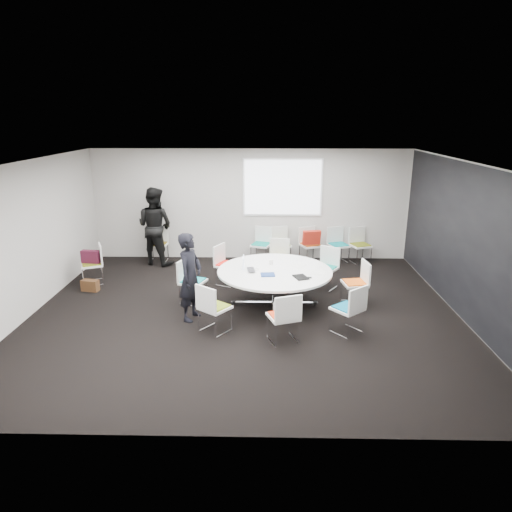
{
  "coord_description": "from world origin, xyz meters",
  "views": [
    {
      "loc": [
        0.38,
        -7.94,
        3.58
      ],
      "look_at": [
        0.2,
        0.4,
        1.0
      ],
      "focal_mm": 32.0,
      "sensor_mm": 36.0,
      "label": 1
    }
  ],
  "objects_px": {
    "chair_back_b": "(281,251)",
    "cup": "(271,262)",
    "chair_ring_a": "(355,292)",
    "chair_person_back": "(158,251)",
    "chair_ring_c": "(278,266)",
    "chair_ring_f": "(215,317)",
    "chair_ring_b": "(325,276)",
    "person_main": "(190,277)",
    "conference_table": "(275,280)",
    "brown_bag": "(90,285)",
    "chair_ring_e": "(193,290)",
    "chair_spare_left": "(93,271)",
    "chair_back_a": "(261,251)",
    "chair_back_d": "(338,252)",
    "chair_back_e": "(360,252)",
    "maroon_bag": "(91,257)",
    "chair_ring_g": "(283,326)",
    "chair_ring_h": "(348,318)",
    "person_back": "(155,226)",
    "chair_back_c": "(310,251)",
    "laptop": "(254,270)",
    "chair_ring_d": "(227,272)"
  },
  "relations": [
    {
      "from": "chair_ring_c",
      "to": "chair_ring_e",
      "type": "xyz_separation_m",
      "value": [
        -1.73,
        -1.52,
        0.0
      ]
    },
    {
      "from": "chair_ring_h",
      "to": "chair_spare_left",
      "type": "distance_m",
      "value": 5.7
    },
    {
      "from": "chair_ring_e",
      "to": "chair_ring_f",
      "type": "height_order",
      "value": "same"
    },
    {
      "from": "chair_back_a",
      "to": "chair_spare_left",
      "type": "bearing_deg",
      "value": 42.76
    },
    {
      "from": "person_main",
      "to": "chair_back_d",
      "type": "bearing_deg",
      "value": -24.19
    },
    {
      "from": "chair_back_a",
      "to": "person_back",
      "type": "distance_m",
      "value": 2.72
    },
    {
      "from": "chair_back_d",
      "to": "chair_back_e",
      "type": "xyz_separation_m",
      "value": [
        0.55,
        -0.0,
        0.0
      ]
    },
    {
      "from": "chair_ring_d",
      "to": "chair_back_e",
      "type": "distance_m",
      "value": 3.62
    },
    {
      "from": "chair_ring_e",
      "to": "chair_spare_left",
      "type": "xyz_separation_m",
      "value": [
        -2.37,
        1.04,
        0.0
      ]
    },
    {
      "from": "chair_ring_c",
      "to": "chair_ring_f",
      "type": "height_order",
      "value": "same"
    },
    {
      "from": "chair_ring_h",
      "to": "person_back",
      "type": "bearing_deg",
      "value": 97.5
    },
    {
      "from": "chair_ring_e",
      "to": "chair_person_back",
      "type": "height_order",
      "value": "same"
    },
    {
      "from": "chair_spare_left",
      "to": "laptop",
      "type": "bearing_deg",
      "value": -132.52
    },
    {
      "from": "chair_ring_a",
      "to": "chair_person_back",
      "type": "relative_size",
      "value": 1.0
    },
    {
      "from": "chair_ring_b",
      "to": "chair_ring_g",
      "type": "height_order",
      "value": "same"
    },
    {
      "from": "chair_ring_g",
      "to": "conference_table",
      "type": "bearing_deg",
      "value": 74.52
    },
    {
      "from": "chair_back_c",
      "to": "person_back",
      "type": "distance_m",
      "value": 3.93
    },
    {
      "from": "chair_back_a",
      "to": "chair_spare_left",
      "type": "xyz_separation_m",
      "value": [
        -3.7,
        -1.66,
        0.0
      ]
    },
    {
      "from": "cup",
      "to": "maroon_bag",
      "type": "height_order",
      "value": "cup"
    },
    {
      "from": "chair_ring_a",
      "to": "brown_bag",
      "type": "relative_size",
      "value": 2.44
    },
    {
      "from": "chair_ring_b",
      "to": "chair_back_d",
      "type": "xyz_separation_m",
      "value": [
        0.54,
        1.82,
        0.0
      ]
    },
    {
      "from": "chair_spare_left",
      "to": "cup",
      "type": "bearing_deg",
      "value": -125.56
    },
    {
      "from": "chair_ring_b",
      "to": "person_main",
      "type": "xyz_separation_m",
      "value": [
        -2.64,
        -1.62,
        0.53
      ]
    },
    {
      "from": "chair_ring_h",
      "to": "cup",
      "type": "distance_m",
      "value": 2.06
    },
    {
      "from": "chair_ring_b",
      "to": "chair_ring_e",
      "type": "height_order",
      "value": "same"
    },
    {
      "from": "chair_ring_e",
      "to": "chair_back_a",
      "type": "bearing_deg",
      "value": 173.47
    },
    {
      "from": "chair_ring_a",
      "to": "chair_ring_e",
      "type": "relative_size",
      "value": 1.0
    },
    {
      "from": "chair_ring_g",
      "to": "chair_back_b",
      "type": "bearing_deg",
      "value": 68.83
    },
    {
      "from": "chair_ring_f",
      "to": "chair_person_back",
      "type": "height_order",
      "value": "same"
    },
    {
      "from": "chair_person_back",
      "to": "cup",
      "type": "bearing_deg",
      "value": 142.66
    },
    {
      "from": "chair_ring_h",
      "to": "person_back",
      "type": "xyz_separation_m",
      "value": [
        -4.14,
        3.75,
        0.69
      ]
    },
    {
      "from": "chair_back_d",
      "to": "chair_ring_a",
      "type": "bearing_deg",
      "value": 68.75
    },
    {
      "from": "chair_back_b",
      "to": "cup",
      "type": "distance_m",
      "value": 2.51
    },
    {
      "from": "chair_ring_d",
      "to": "chair_ring_h",
      "type": "bearing_deg",
      "value": 70.27
    },
    {
      "from": "chair_back_b",
      "to": "chair_back_e",
      "type": "distance_m",
      "value": 2.01
    },
    {
      "from": "conference_table",
      "to": "chair_back_e",
      "type": "bearing_deg",
      "value": 51.81
    },
    {
      "from": "chair_ring_h",
      "to": "person_back",
      "type": "relative_size",
      "value": 0.46
    },
    {
      "from": "chair_ring_c",
      "to": "chair_ring_d",
      "type": "height_order",
      "value": "same"
    },
    {
      "from": "chair_back_b",
      "to": "person_main",
      "type": "xyz_separation_m",
      "value": [
        -1.73,
        -3.44,
        0.53
      ]
    },
    {
      "from": "maroon_bag",
      "to": "chair_ring_h",
      "type": "bearing_deg",
      "value": -23.65
    },
    {
      "from": "chair_spare_left",
      "to": "cup",
      "type": "relative_size",
      "value": 9.78
    },
    {
      "from": "chair_ring_h",
      "to": "chair_person_back",
      "type": "xyz_separation_m",
      "value": [
        -4.14,
        3.92,
        0.0
      ]
    },
    {
      "from": "conference_table",
      "to": "chair_back_a",
      "type": "bearing_deg",
      "value": 95.88
    },
    {
      "from": "cup",
      "to": "conference_table",
      "type": "bearing_deg",
      "value": -79.62
    },
    {
      "from": "chair_spare_left",
      "to": "chair_person_back",
      "type": "xyz_separation_m",
      "value": [
        1.08,
        1.62,
        0.0
      ]
    },
    {
      "from": "chair_ring_e",
      "to": "laptop",
      "type": "relative_size",
      "value": 2.69
    },
    {
      "from": "chair_ring_f",
      "to": "chair_back_c",
      "type": "xyz_separation_m",
      "value": [
        1.99,
        3.96,
        0.0
      ]
    },
    {
      "from": "chair_ring_g",
      "to": "chair_back_a",
      "type": "relative_size",
      "value": 1.0
    },
    {
      "from": "chair_spare_left",
      "to": "brown_bag",
      "type": "relative_size",
      "value": 2.44
    },
    {
      "from": "maroon_bag",
      "to": "chair_ring_g",
      "type": "bearing_deg",
      "value": -32.63
    }
  ]
}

